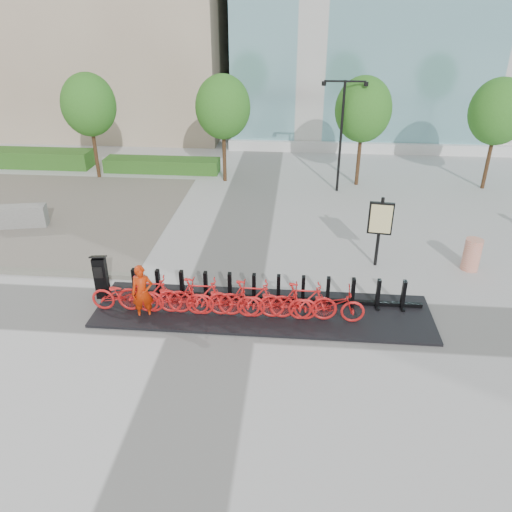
# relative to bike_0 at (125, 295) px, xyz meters

# --- Properties ---
(ground) EXTENTS (120.00, 120.00, 0.00)m
(ground) POSITION_rel_bike_0_xyz_m (2.60, 0.05, -0.59)
(ground) COLOR #A2A2A2
(gravel_patch) EXTENTS (14.00, 14.00, 0.00)m
(gravel_patch) POSITION_rel_bike_0_xyz_m (-7.40, 7.05, -0.59)
(gravel_patch) COLOR #58514A
(gravel_patch) RESTS_ON ground
(hedge_a) EXTENTS (10.00, 1.40, 0.90)m
(hedge_a) POSITION_rel_bike_0_xyz_m (-11.40, 13.55, -0.14)
(hedge_a) COLOR #28661A
(hedge_a) RESTS_ON ground
(hedge_b) EXTENTS (6.00, 1.20, 0.70)m
(hedge_b) POSITION_rel_bike_0_xyz_m (-2.40, 13.25, -0.24)
(hedge_b) COLOR #28661A
(hedge_b) RESTS_ON ground
(tree_0) EXTENTS (2.60, 2.60, 5.10)m
(tree_0) POSITION_rel_bike_0_xyz_m (-5.40, 12.05, 3.00)
(tree_0) COLOR #523A20
(tree_0) RESTS_ON ground
(tree_1) EXTENTS (2.60, 2.60, 5.10)m
(tree_1) POSITION_rel_bike_0_xyz_m (1.10, 12.05, 3.00)
(tree_1) COLOR #523A20
(tree_1) RESTS_ON ground
(tree_2) EXTENTS (2.60, 2.60, 5.10)m
(tree_2) POSITION_rel_bike_0_xyz_m (7.60, 12.05, 3.00)
(tree_2) COLOR #523A20
(tree_2) RESTS_ON ground
(tree_3) EXTENTS (2.60, 2.60, 5.10)m
(tree_3) POSITION_rel_bike_0_xyz_m (13.60, 12.05, 3.00)
(tree_3) COLOR #523A20
(tree_3) RESTS_ON ground
(streetlamp) EXTENTS (2.00, 0.20, 5.00)m
(streetlamp) POSITION_rel_bike_0_xyz_m (6.60, 11.05, 2.54)
(streetlamp) COLOR black
(streetlamp) RESTS_ON ground
(dock_pad) EXTENTS (9.60, 2.40, 0.08)m
(dock_pad) POSITION_rel_bike_0_xyz_m (3.90, 0.35, -0.55)
(dock_pad) COLOR black
(dock_pad) RESTS_ON ground
(dock_rail_posts) EXTENTS (8.02, 0.50, 0.85)m
(dock_rail_posts) POSITION_rel_bike_0_xyz_m (3.96, 0.82, -0.09)
(dock_rail_posts) COLOR black
(dock_rail_posts) RESTS_ON dock_pad
(bike_0) EXTENTS (1.94, 0.68, 1.02)m
(bike_0) POSITION_rel_bike_0_xyz_m (0.00, 0.00, 0.00)
(bike_0) COLOR red
(bike_0) RESTS_ON dock_pad
(bike_1) EXTENTS (1.89, 0.53, 1.13)m
(bike_1) POSITION_rel_bike_0_xyz_m (0.72, 0.00, 0.06)
(bike_1) COLOR red
(bike_1) RESTS_ON dock_pad
(bike_2) EXTENTS (1.94, 0.68, 1.02)m
(bike_2) POSITION_rel_bike_0_xyz_m (1.44, 0.00, 0.00)
(bike_2) COLOR red
(bike_2) RESTS_ON dock_pad
(bike_3) EXTENTS (1.89, 0.53, 1.13)m
(bike_3) POSITION_rel_bike_0_xyz_m (2.16, 0.00, 0.06)
(bike_3) COLOR red
(bike_3) RESTS_ON dock_pad
(bike_4) EXTENTS (1.94, 0.68, 1.02)m
(bike_4) POSITION_rel_bike_0_xyz_m (2.88, 0.00, 0.00)
(bike_4) COLOR red
(bike_4) RESTS_ON dock_pad
(bike_5) EXTENTS (1.89, 0.53, 1.13)m
(bike_5) POSITION_rel_bike_0_xyz_m (3.60, 0.00, 0.06)
(bike_5) COLOR red
(bike_5) RESTS_ON dock_pad
(bike_6) EXTENTS (1.94, 0.68, 1.02)m
(bike_6) POSITION_rel_bike_0_xyz_m (4.32, 0.00, 0.00)
(bike_6) COLOR red
(bike_6) RESTS_ON dock_pad
(bike_7) EXTENTS (1.89, 0.53, 1.13)m
(bike_7) POSITION_rel_bike_0_xyz_m (5.04, 0.00, 0.06)
(bike_7) COLOR red
(bike_7) RESTS_ON dock_pad
(bike_8) EXTENTS (1.94, 0.68, 1.02)m
(bike_8) POSITION_rel_bike_0_xyz_m (5.76, 0.00, 0.00)
(bike_8) COLOR red
(bike_8) RESTS_ON dock_pad
(kiosk) EXTENTS (0.48, 0.42, 1.42)m
(kiosk) POSITION_rel_bike_0_xyz_m (-0.92, 0.67, 0.17)
(kiosk) COLOR black
(kiosk) RESTS_ON dock_pad
(worker_red) EXTENTS (0.69, 0.55, 1.64)m
(worker_red) POSITION_rel_bike_0_xyz_m (0.61, -0.22, 0.23)
(worker_red) COLOR #B52706
(worker_red) RESTS_ON ground
(construction_barrel) EXTENTS (0.60, 0.60, 1.09)m
(construction_barrel) POSITION_rel_bike_0_xyz_m (10.59, 3.57, -0.05)
(construction_barrel) COLOR #D34318
(construction_barrel) RESTS_ON ground
(jersey_barrier) EXTENTS (2.28, 1.06, 0.85)m
(jersey_barrier) POSITION_rel_bike_0_xyz_m (-6.25, 5.66, -0.17)
(jersey_barrier) COLOR gray
(jersey_barrier) RESTS_ON ground
(map_sign) EXTENTS (0.80, 0.23, 2.43)m
(map_sign) POSITION_rel_bike_0_xyz_m (7.49, 3.60, 1.01)
(map_sign) COLOR black
(map_sign) RESTS_ON ground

